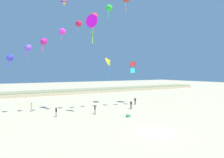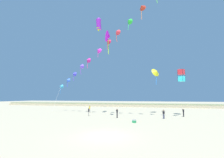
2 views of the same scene
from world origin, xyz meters
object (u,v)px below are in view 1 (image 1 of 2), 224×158
Objects in this scene: person_mid_center at (31,106)px; large_kite_mid_trail at (93,22)px; person_far_right at (131,104)px; large_kite_outer_drift at (109,61)px; person_near_left at (135,100)px; person_far_left at (56,111)px; large_kite_high_solo at (133,67)px; person_near_right at (95,109)px; beach_cooler at (128,116)px.

person_mid_center is 17.99m from large_kite_mid_trail.
large_kite_mid_trail reaches higher than person_far_right.
person_far_right is 0.40× the size of large_kite_outer_drift.
person_far_left is (-17.66, -3.42, -0.01)m from person_near_left.
person_far_right is 0.36× the size of large_kite_mid_trail.
large_kite_mid_trail is at bearing -30.53° from person_far_left.
person_near_left is 10.03m from large_kite_outer_drift.
person_far_right is 0.64× the size of large_kite_high_solo.
large_kite_high_solo reaches higher than person_mid_center.
large_kite_outer_drift is at bearing 96.43° from person_far_right.
person_far_left is 14.72m from large_kite_mid_trail.
person_far_left is 0.64× the size of large_kite_high_solo.
large_kite_outer_drift reaches higher than person_near_right.
person_near_right is at bearing 55.88° from large_kite_mid_trail.
large_kite_mid_trail reaches higher than person_near_left.
beach_cooler is (4.68, -2.67, -14.28)m from large_kite_mid_trail.
beach_cooler is at bearing -129.72° from person_far_right.
person_far_left is (-5.99, 1.16, -0.05)m from person_near_right.
person_far_left is at bearing -68.19° from person_mid_center.
beach_cooler is (-4.37, -5.26, -0.69)m from person_far_right.
large_kite_high_solo reaches higher than person_far_left.
large_kite_high_solo is at bearing 25.84° from person_near_right.
large_kite_mid_trail is (4.84, -2.85, 13.60)m from person_far_left.
person_near_left is at bearing 44.44° from person_far_right.
person_mid_center is at bearing 174.95° from large_kite_high_solo.
person_near_left is 17.99m from person_far_left.
large_kite_outer_drift is at bearing 47.69° from person_near_right.
large_kite_outer_drift is (8.27, 9.52, -5.26)m from large_kite_mid_trail.
beach_cooler is at bearing -129.49° from large_kite_high_solo.
person_far_right reaches higher than beach_cooler.
large_kite_mid_trail is 7.44× the size of beach_cooler.
person_mid_center is 0.39× the size of large_kite_mid_trail.
person_near_right is at bearing -10.94° from person_far_left.
person_far_right is at bearing 50.28° from beach_cooler.
person_far_right is at bearing 6.42° from person_near_right.
large_kite_mid_trail is 15.26m from beach_cooler.
person_near_left reaches higher than beach_cooler.
beach_cooler is (12.09, -11.93, -0.75)m from person_mid_center.
person_near_left is 2.70× the size of beach_cooler.
large_kite_outer_drift is (-4.76, 2.07, 1.28)m from large_kite_high_solo.
person_mid_center is at bearing 111.81° from person_far_left.
person_near_right reaches higher than person_far_right.
person_near_right is (-11.67, -4.58, 0.03)m from person_near_left.
person_far_right is at bearing -1.11° from person_far_left.
large_kite_high_solo is 15.23m from beach_cooler.
person_near_left is at bearing 26.10° from large_kite_mid_trail.
large_kite_high_solo is (3.97, 4.86, 7.06)m from person_far_right.
person_far_left is (2.56, -6.40, -0.08)m from person_mid_center.
person_far_right is at bearing -129.25° from large_kite_high_solo.
large_kite_mid_trail reaches higher than person_far_left.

